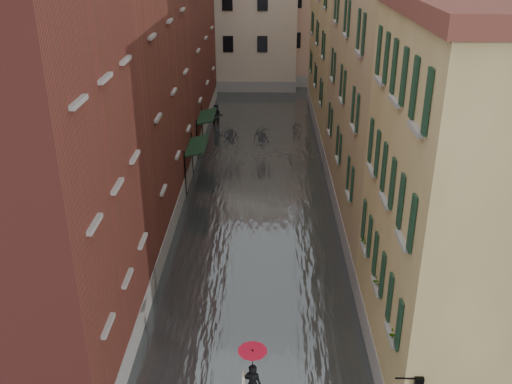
{
  "coord_description": "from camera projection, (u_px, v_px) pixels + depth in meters",
  "views": [
    {
      "loc": [
        0.45,
        -17.22,
        13.36
      ],
      "look_at": [
        -0.0,
        5.52,
        3.0
      ],
      "focal_mm": 40.0,
      "sensor_mm": 36.0,
      "label": 1
    }
  ],
  "objects": [
    {
      "name": "building_right_mid",
      "position": [
        407.0,
        94.0,
        26.59
      ],
      "size": [
        6.0,
        14.0,
        13.0
      ],
      "primitive_type": "cube",
      "color": "#9E7C60",
      "rests_on": "ground"
    },
    {
      "name": "building_left_mid",
      "position": [
        110.0,
        98.0,
        26.94
      ],
      "size": [
        6.0,
        14.0,
        12.5
      ],
      "primitive_type": "cube",
      "color": "brown",
      "rests_on": "ground"
    },
    {
      "name": "wall_lantern",
      "position": [
        418.0,
        381.0,
        14.43
      ],
      "size": [
        0.71,
        0.22,
        0.35
      ],
      "color": "black",
      "rests_on": "ground"
    },
    {
      "name": "building_end_cream",
      "position": [
        231.0,
        14.0,
        53.15
      ],
      "size": [
        12.0,
        9.0,
        13.0
      ],
      "primitive_type": "cube",
      "color": "beige",
      "rests_on": "ground"
    },
    {
      "name": "ground",
      "position": [
        253.0,
        327.0,
        21.22
      ],
      "size": [
        120.0,
        120.0,
        0.0
      ],
      "primitive_type": "plane",
      "color": "#545456",
      "rests_on": "ground"
    },
    {
      "name": "building_right_near",
      "position": [
        487.0,
        215.0,
        16.89
      ],
      "size": [
        6.0,
        8.0,
        11.5
      ],
      "primitive_type": "cube",
      "color": "#9D8851",
      "rests_on": "ground"
    },
    {
      "name": "window_planters",
      "position": [
        382.0,
        276.0,
        17.93
      ],
      "size": [
        0.59,
        6.11,
        0.84
      ],
      "color": "brown",
      "rests_on": "ground"
    },
    {
      "name": "pedestrian_far",
      "position": [
        217.0,
        117.0,
        42.34
      ],
      "size": [
        0.93,
        0.74,
        1.84
      ],
      "primitive_type": "imported",
      "rotation": [
        0.0,
        0.0,
        0.05
      ],
      "color": "black",
      "rests_on": "ground"
    },
    {
      "name": "pedestrian_main",
      "position": [
        252.0,
        372.0,
        17.24
      ],
      "size": [
        0.9,
        0.9,
        2.06
      ],
      "color": "black",
      "rests_on": "ground"
    },
    {
      "name": "awning_near",
      "position": [
        196.0,
        147.0,
        31.84
      ],
      "size": [
        1.09,
        3.16,
        2.8
      ],
      "color": "black",
      "rests_on": "ground"
    },
    {
      "name": "building_right_far",
      "position": [
        359.0,
        50.0,
        40.55
      ],
      "size": [
        6.0,
        16.0,
        11.5
      ],
      "primitive_type": "cube",
      "color": "#9D8851",
      "rests_on": "ground"
    },
    {
      "name": "awning_far",
      "position": [
        206.0,
        117.0,
        36.94
      ],
      "size": [
        1.09,
        3.15,
        2.8
      ],
      "color": "black",
      "rests_on": "ground"
    },
    {
      "name": "building_left_far",
      "position": [
        162.0,
        32.0,
        40.28
      ],
      "size": [
        6.0,
        16.0,
        14.0
      ],
      "primitive_type": "cube",
      "color": "maroon",
      "rests_on": "ground"
    },
    {
      "name": "floodwater",
      "position": [
        259.0,
        184.0,
        33.0
      ],
      "size": [
        10.0,
        60.0,
        0.2
      ],
      "primitive_type": "cube",
      "color": "#454A4C",
      "rests_on": "ground"
    },
    {
      "name": "building_end_pink",
      "position": [
        325.0,
        17.0,
        55.02
      ],
      "size": [
        10.0,
        9.0,
        12.0
      ],
      "primitive_type": "cube",
      "color": "tan",
      "rests_on": "ground"
    },
    {
      "name": "building_left_near",
      "position": [
        14.0,
        188.0,
        16.83
      ],
      "size": [
        6.0,
        8.0,
        13.0
      ],
      "primitive_type": "cube",
      "color": "maroon",
      "rests_on": "ground"
    }
  ]
}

